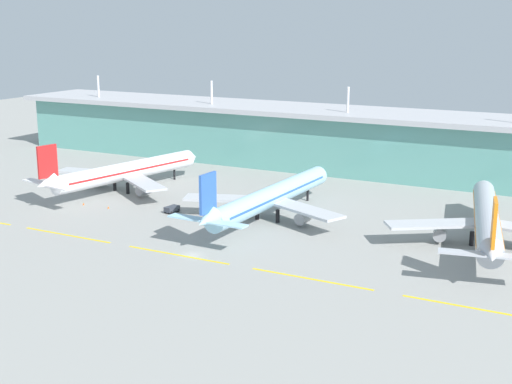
% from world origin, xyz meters
% --- Properties ---
extents(ground_plane, '(600.00, 600.00, 0.00)m').
position_xyz_m(ground_plane, '(0.00, 0.00, 0.00)').
color(ground_plane, gray).
extents(terminal_building, '(288.00, 34.00, 31.09)m').
position_xyz_m(terminal_building, '(-0.00, 107.67, 11.25)').
color(terminal_building, '#5B9E93').
rests_on(terminal_building, ground).
extents(airliner_near, '(47.81, 65.34, 18.90)m').
position_xyz_m(airliner_near, '(-53.58, 43.33, 6.45)').
color(airliner_near, white).
rests_on(airliner_near, ground).
extents(airliner_middle, '(48.77, 70.96, 18.90)m').
position_xyz_m(airliner_middle, '(2.73, 35.32, 6.46)').
color(airliner_middle, '#9ED1EA').
rests_on(airliner_middle, ground).
extents(airliner_far, '(47.83, 69.82, 18.90)m').
position_xyz_m(airliner_far, '(59.59, 39.61, 6.46)').
color(airliner_far, '#ADB2BC').
rests_on(airliner_far, ground).
extents(taxiway_stripe_mid_west, '(28.00, 0.70, 0.04)m').
position_xyz_m(taxiway_stripe_mid_west, '(-37.00, -1.81, 0.02)').
color(taxiway_stripe_mid_west, yellow).
rests_on(taxiway_stripe_mid_west, ground).
extents(taxiway_stripe_centre, '(28.00, 0.70, 0.04)m').
position_xyz_m(taxiway_stripe_centre, '(-3.00, -1.81, 0.02)').
color(taxiway_stripe_centre, yellow).
rests_on(taxiway_stripe_centre, ground).
extents(taxiway_stripe_mid_east, '(28.00, 0.70, 0.04)m').
position_xyz_m(taxiway_stripe_mid_east, '(31.00, -1.81, 0.02)').
color(taxiway_stripe_mid_east, yellow).
rests_on(taxiway_stripe_mid_east, ground).
extents(taxiway_stripe_east, '(28.00, 0.70, 0.04)m').
position_xyz_m(taxiway_stripe_east, '(65.00, -1.81, 0.02)').
color(taxiway_stripe_east, yellow).
rests_on(taxiway_stripe_east, ground).
extents(pushback_tug, '(3.09, 4.71, 1.85)m').
position_xyz_m(pushback_tug, '(-25.49, 28.89, 1.10)').
color(pushback_tug, '#333842').
rests_on(pushback_tug, ground).
extents(safety_cone_left_wingtip, '(0.56, 0.56, 0.70)m').
position_xyz_m(safety_cone_left_wingtip, '(-53.68, 23.60, 0.35)').
color(safety_cone_left_wingtip, orange).
rests_on(safety_cone_left_wingtip, ground).
extents(safety_cone_nose_front, '(0.56, 0.56, 0.70)m').
position_xyz_m(safety_cone_nose_front, '(-44.57, 23.97, 0.35)').
color(safety_cone_nose_front, orange).
rests_on(safety_cone_nose_front, ground).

